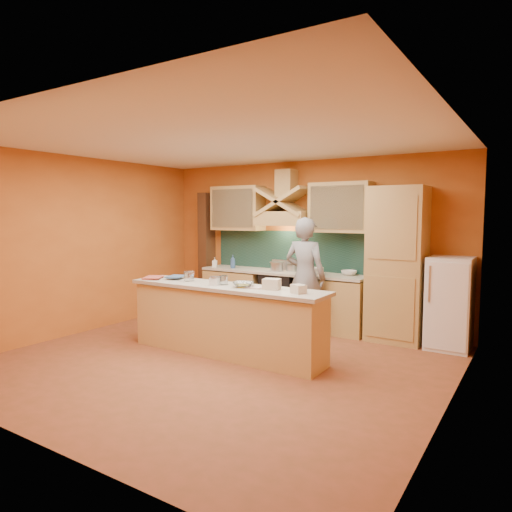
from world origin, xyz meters
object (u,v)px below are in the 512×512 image
Objects in this scene: fridge at (450,303)px; mixing_bowl at (243,285)px; person at (305,277)px; stove at (282,298)px; kitchen_scale at (215,281)px.

fridge is 2.94m from mixing_bowl.
person is 6.72× the size of mixing_bowl.
stove is 2.03m from mixing_bowl.
fridge is at bearing -166.21° from person.
person is (0.67, -0.46, 0.47)m from stove.
person is at bearing -167.20° from fridge.
stove is 0.69× the size of fridge.
stove is 7.55× the size of kitchen_scale.
person reaches higher than mixing_bowl.
fridge is 2.10m from person.
person is 1.46m from mixing_bowl.
stove is at bearing -33.47° from person.
person reaches higher than kitchen_scale.
kitchen_scale is at bearing -87.88° from stove.
mixing_bowl is at bearing 83.67° from person.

